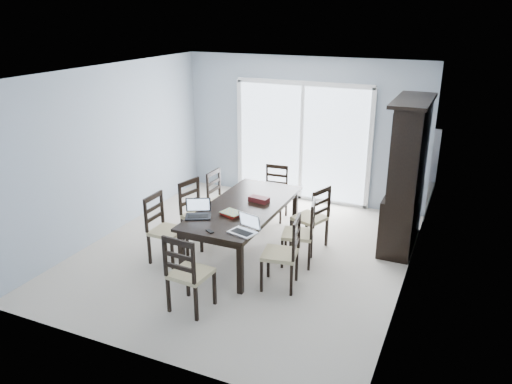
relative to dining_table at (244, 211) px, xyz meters
The scene contains 24 objects.
floor 0.67m from the dining_table, ahead, with size 5.00×5.00×0.00m, color beige.
ceiling 1.93m from the dining_table, ahead, with size 5.00×5.00×0.00m, color white.
back_wall 2.58m from the dining_table, 90.00° to the left, with size 4.50×0.02×2.60m, color #93A0AF.
wall_left 2.34m from the dining_table, behind, with size 0.02×5.00×2.60m, color #93A0AF.
wall_right 2.34m from the dining_table, ahead, with size 0.02×5.00×2.60m, color #93A0AF.
balcony 3.57m from the dining_table, 90.00° to the left, with size 4.50×2.00×0.10m, color gray.
railing 4.50m from the dining_table, 90.00° to the left, with size 4.50×0.06×1.10m, color #99999E.
dining_table is the anchor object (origin of this frame).
china_hutch 2.41m from the dining_table, 31.71° to the left, with size 0.50×1.38×2.20m.
sliding_door 2.51m from the dining_table, 90.00° to the left, with size 2.52×0.05×2.18m.
chair_left_near 1.16m from the dining_table, 147.09° to the right, with size 0.44×0.42×1.12m.
chair_left_mid 0.83m from the dining_table, behind, with size 0.52×0.51×1.13m.
chair_left_far 1.10m from the dining_table, 136.34° to the left, with size 0.43×0.42×1.07m.
chair_right_near 1.10m from the dining_table, 34.93° to the right, with size 0.50×0.48×1.12m.
chair_right_mid 0.90m from the dining_table, ahead, with size 0.50×0.49×1.08m.
chair_right_far 1.05m from the dining_table, 34.08° to the left, with size 0.54×0.54×1.11m.
chair_end_near 1.63m from the dining_table, 88.91° to the right, with size 0.46×0.47×1.14m.
chair_end_far 1.47m from the dining_table, 94.10° to the left, with size 0.42×0.43×1.04m.
laptop_dark 0.74m from the dining_table, 121.45° to the right, with size 0.41×0.36×0.23m.
laptop_silver 0.93m from the dining_table, 65.65° to the right, with size 0.38×0.31×0.23m.
book_stack 0.39m from the dining_table, 91.41° to the right, with size 0.32×0.27×0.04m.
cell_phone 0.97m from the dining_table, 90.69° to the right, with size 0.12×0.05×0.01m, color black.
game_box 0.29m from the dining_table, 58.83° to the left, with size 0.29×0.14×0.07m, color #4B0F1C.
hot_tub 3.67m from the dining_table, 95.29° to the left, with size 2.30×2.12×1.05m.
Camera 1 is at (2.81, -5.90, 3.36)m, focal length 35.00 mm.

